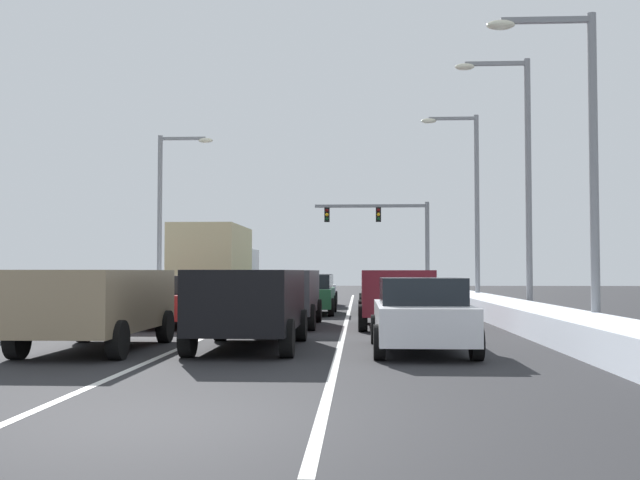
{
  "coord_description": "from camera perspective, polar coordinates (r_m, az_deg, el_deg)",
  "views": [
    {
      "loc": [
        2.12,
        -8.03,
        1.65
      ],
      "look_at": [
        0.18,
        29.12,
        3.19
      ],
      "focal_mm": 42.05,
      "sensor_mm": 36.0,
      "label": 1
    }
  ],
  "objects": [
    {
      "name": "traffic_light_gantry",
      "position": [
        49.54,
        5.48,
        0.93
      ],
      "size": [
        7.54,
        0.47,
        6.2
      ],
      "color": "slate",
      "rests_on": "ground"
    },
    {
      "name": "ground_plane",
      "position": [
        24.73,
        -1.94,
        -6.2
      ],
      "size": [
        120.0,
        120.0,
        0.0
      ],
      "primitive_type": "plane",
      "color": "#28282B"
    },
    {
      "name": "street_lamp_right_far",
      "position": [
        35.5,
        11.31,
        3.55
      ],
      "size": [
        2.66,
        0.36,
        8.92
      ],
      "color": "gray",
      "rests_on": "ground"
    },
    {
      "name": "suv_black_center_lane_nearest",
      "position": [
        16.09,
        -5.33,
        -4.62
      ],
      "size": [
        2.16,
        4.9,
        1.67
      ],
      "color": "black",
      "rests_on": "ground"
    },
    {
      "name": "suv_charcoal_center_lane_second",
      "position": [
        22.5,
        -2.88,
        -3.98
      ],
      "size": [
        2.16,
        4.9,
        1.67
      ],
      "color": "#38383D",
      "rests_on": "ground"
    },
    {
      "name": "sedan_green_center_lane_third",
      "position": [
        28.82,
        -0.81,
        -4.14
      ],
      "size": [
        2.0,
        4.5,
        1.51
      ],
      "color": "#1E5633",
      "rests_on": "ground"
    },
    {
      "name": "snow_bank_left_shoulder",
      "position": [
        30.16,
        -14.66,
        -4.59
      ],
      "size": [
        1.5,
        45.54,
        0.88
      ],
      "primitive_type": "cube",
      "color": "silver",
      "rests_on": "ground"
    },
    {
      "name": "sedan_white_right_lane_nearest",
      "position": [
        15.54,
        7.69,
        -5.61
      ],
      "size": [
        2.0,
        4.5,
        1.51
      ],
      "color": "silver",
      "rests_on": "ground"
    },
    {
      "name": "street_lamp_right_mid",
      "position": [
        27.51,
        14.89,
        5.59
      ],
      "size": [
        2.66,
        0.36,
        9.19
      ],
      "color": "gray",
      "rests_on": "ground"
    },
    {
      "name": "lane_stripe_between_right_lane_and_center_lane",
      "position": [
        28.78,
        2.16,
        -5.65
      ],
      "size": [
        0.14,
        45.54,
        0.01
      ],
      "primitive_type": "cube",
      "color": "silver",
      "rests_on": "ground"
    },
    {
      "name": "suv_tan_left_lane_nearest",
      "position": [
        16.34,
        -16.46,
        -4.49
      ],
      "size": [
        2.16,
        4.9,
        1.67
      ],
      "color": "#937F60",
      "rests_on": "ground"
    },
    {
      "name": "sedan_red_left_lane_second",
      "position": [
        22.89,
        -11.2,
        -4.54
      ],
      "size": [
        2.0,
        4.5,
        1.51
      ],
      "color": "maroon",
      "rests_on": "ground"
    },
    {
      "name": "box_truck_left_lane_third",
      "position": [
        29.69,
        -7.89,
        -1.87
      ],
      "size": [
        2.53,
        7.2,
        3.36
      ],
      "color": "silver",
      "rests_on": "ground"
    },
    {
      "name": "suv_gray_right_lane_third",
      "position": [
        29.52,
        5.1,
        -3.6
      ],
      "size": [
        2.16,
        4.9,
        1.67
      ],
      "color": "slate",
      "rests_on": "ground"
    },
    {
      "name": "lane_stripe_between_center_lane_and_left_lane",
      "position": [
        29.03,
        -4.6,
        -5.62
      ],
      "size": [
        0.14,
        45.54,
        0.01
      ],
      "primitive_type": "cube",
      "color": "silver",
      "rests_on": "ground"
    },
    {
      "name": "sedan_navy_right_lane_fourth",
      "position": [
        35.52,
        5.07,
        -3.8
      ],
      "size": [
        2.0,
        4.5,
        1.51
      ],
      "color": "navy",
      "rests_on": "ground"
    },
    {
      "name": "street_lamp_right_near",
      "position": [
        19.39,
        19.03,
        7.04
      ],
      "size": [
        2.66,
        0.36,
        7.95
      ],
      "color": "gray",
      "rests_on": "ground"
    },
    {
      "name": "sedan_maroon_left_lane_fourth",
      "position": [
        37.39,
        -5.4,
        -3.72
      ],
      "size": [
        2.0,
        4.5,
        1.51
      ],
      "color": "maroon",
      "rests_on": "ground"
    },
    {
      "name": "street_lamp_left_mid",
      "position": [
        36.62,
        -11.55,
        2.74
      ],
      "size": [
        2.66,
        0.36,
        8.16
      ],
      "color": "gray",
      "rests_on": "ground"
    },
    {
      "name": "snow_bank_right_shoulder",
      "position": [
        29.17,
        12.67,
        -4.91
      ],
      "size": [
        1.63,
        45.54,
        0.66
      ],
      "primitive_type": "cube",
      "color": "silver",
      "rests_on": "ground"
    },
    {
      "name": "suv_maroon_right_lane_second",
      "position": [
        22.19,
        5.73,
        -4.0
      ],
      "size": [
        2.16,
        4.9,
        1.67
      ],
      "color": "maroon",
      "rests_on": "ground"
    },
    {
      "name": "sedan_silver_center_lane_fourth",
      "position": [
        35.2,
        -0.38,
        -3.82
      ],
      "size": [
        2.0,
        4.5,
        1.51
      ],
      "color": "#B7BABF",
      "rests_on": "ground"
    }
  ]
}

